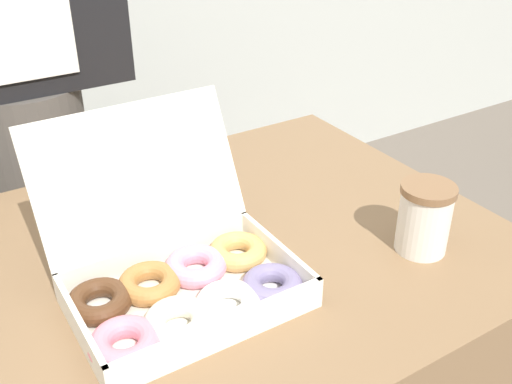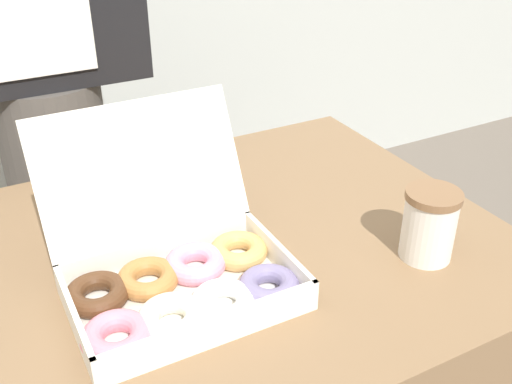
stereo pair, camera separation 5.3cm
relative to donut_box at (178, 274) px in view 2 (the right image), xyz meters
The scene contains 3 objects.
donut_box is the anchor object (origin of this frame).
coffee_cup 0.40m from the donut_box, 14.07° to the right, with size 0.09×0.09×0.12m.
person_customer 0.70m from the donut_box, 93.64° to the left, with size 0.45×0.25×1.58m.
Camera 2 is at (-0.34, -0.75, 1.28)m, focal length 42.00 mm.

